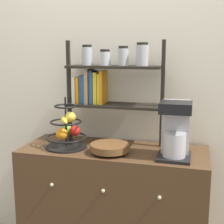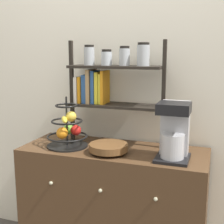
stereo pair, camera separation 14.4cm
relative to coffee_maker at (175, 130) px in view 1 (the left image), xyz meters
The scene contains 6 objects.
wall_back 0.59m from the coffee_maker, 139.48° to the left, with size 7.00×0.05×2.60m, color silver.
sideboard 0.72m from the coffee_maker, behind, with size 1.22×0.49×0.86m.
coffee_maker is the anchor object (origin of this frame).
fruit_stand 0.71m from the coffee_maker, behind, with size 0.28×0.28×0.34m.
wooden_bowl 0.42m from the coffee_maker, behind, with size 0.25×0.25×0.06m.
shelf_hutch 0.59m from the coffee_maker, 158.37° to the left, with size 0.68×0.20×0.71m.
Camera 1 is at (0.50, -1.67, 1.49)m, focal length 50.00 mm.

